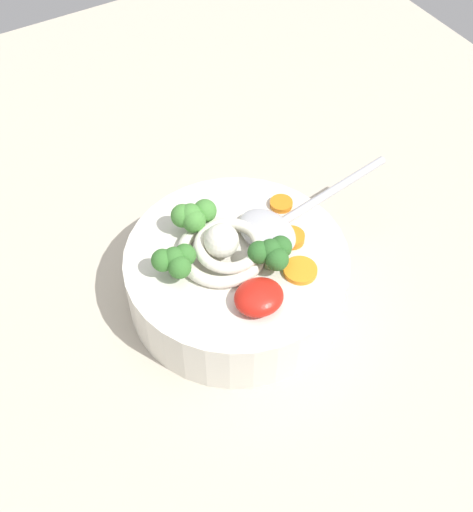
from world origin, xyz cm
name	(u,v)px	position (x,y,z in cm)	size (l,w,h in cm)	color
table_slab	(199,284)	(0.00, 0.00, 1.34)	(102.36, 102.36, 2.68)	#BCB29E
soup_bowl	(236,275)	(2.05, -3.91, 5.66)	(20.10, 20.10, 5.78)	silver
noodle_pile	(224,247)	(1.12, -3.28, 9.55)	(8.74, 8.57, 3.51)	silver
soup_spoon	(279,224)	(6.91, -3.19, 9.25)	(17.51, 6.58, 1.60)	#B7B7BC
chili_sauce_dollop	(259,297)	(1.00, -9.30, 9.40)	(4.22, 3.80, 1.90)	red
broccoli_floret_rear	(272,253)	(4.00, -6.50, 10.41)	(3.94, 3.39, 3.12)	#7A9E60
broccoli_floret_left	(175,260)	(-3.44, -3.08, 10.37)	(3.87, 3.33, 3.06)	#7A9E60
broccoli_floret_right	(195,216)	(0.39, 0.43, 10.52)	(4.17, 3.59, 3.30)	#7A9E60
carrot_slice_center	(281,204)	(8.81, -0.73, 8.72)	(2.15, 2.15, 0.52)	orange
carrot_slice_extra_b	(292,238)	(7.23, -4.86, 8.84)	(2.34, 2.34, 0.76)	orange
carrot_slice_front	(300,270)	(5.87, -8.27, 8.69)	(2.95, 2.95, 0.48)	orange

